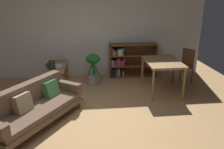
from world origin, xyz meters
The scene contains 10 objects.
ground_plane centered at (0.00, 0.00, 0.00)m, with size 8.16×8.16×0.00m, color tan.
back_wall_panel centered at (0.00, 2.70, 1.35)m, with size 6.80×0.10×2.70m, color silver.
fabric_couch centered at (-1.04, 0.03, 0.37)m, with size 1.69×2.02×0.75m.
media_console centered at (-0.81, 1.74, 0.28)m, with size 0.47×1.25×0.58m.
open_laptop centered at (-0.85, 1.80, 0.60)m, with size 0.43×0.33×0.06m.
desk_speaker centered at (-0.88, 1.54, 0.69)m, with size 0.15×0.15×0.22m.
potted_floor_plant centered at (0.13, 1.98, 0.47)m, with size 0.38×0.49×0.84m.
dining_table centered at (1.79, 1.22, 0.71)m, with size 0.82×1.12×0.80m.
dining_chair_near centered at (2.62, 1.77, 0.52)m, with size 0.55×0.55×0.95m.
bookshelf centered at (1.20, 2.51, 0.48)m, with size 1.39×0.34×0.98m.
Camera 1 is at (0.01, -3.88, 2.31)m, focal length 36.41 mm.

